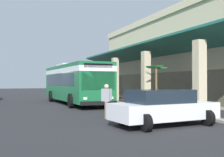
% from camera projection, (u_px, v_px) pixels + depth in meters
% --- Properties ---
extents(ground, '(120.00, 120.00, 0.00)m').
position_uv_depth(ground, '(163.00, 103.00, 23.10)').
color(ground, '#262628').
extents(curb_strip, '(29.14, 0.50, 0.12)m').
position_uv_depth(curb_strip, '(118.00, 102.00, 23.20)').
color(curb_strip, '#9E998E').
rests_on(curb_strip, ground).
extents(plaza_building, '(24.59, 14.86, 8.03)m').
position_uv_depth(plaza_building, '(209.00, 59.00, 26.82)').
color(plaza_building, '#C6B793').
rests_on(plaza_building, ground).
extents(transit_bus, '(11.29, 3.09, 3.34)m').
position_uv_depth(transit_bus, '(74.00, 81.00, 22.62)').
color(transit_bus, '#196638').
rests_on(transit_bus, ground).
extents(parked_sedan_white, '(2.70, 4.54, 1.47)m').
position_uv_depth(parked_sedan_white, '(163.00, 107.00, 11.27)').
color(parked_sedan_white, silver).
rests_on(parked_sedan_white, ground).
extents(pedestrian, '(0.62, 0.46, 1.67)m').
position_uv_depth(pedestrian, '(107.00, 99.00, 13.57)').
color(pedestrian, '#726651').
rests_on(pedestrian, ground).
extents(potted_palm, '(1.44, 1.72, 2.99)m').
position_uv_depth(potted_palm, '(156.00, 97.00, 19.73)').
color(potted_palm, brown).
rests_on(potted_palm, ground).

